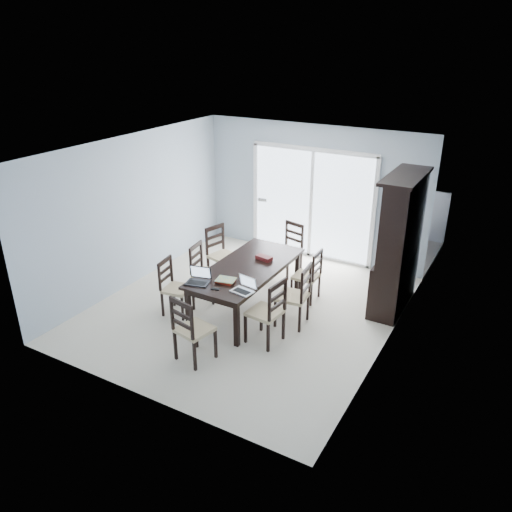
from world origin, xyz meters
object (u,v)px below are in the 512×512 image
object	(u,v)px
laptop_dark	(197,280)
game_box	(264,258)
chair_right_far	(311,270)
hot_tub	(315,214)
cell_phone	(215,289)
chair_end_far	(290,243)
laptop_silver	(242,289)
chair_left_near	(172,281)
chair_right_mid	(299,289)
china_hutch	(399,245)
chair_left_mid	(202,266)
chair_left_far	(219,248)
chair_right_near	(271,306)
dining_table	(247,271)
chair_end_near	(189,324)

from	to	relation	value
laptop_dark	game_box	xyz separation A→B (m)	(0.44, 1.22, -0.02)
chair_right_far	laptop_dark	bearing A→B (deg)	144.25
chair_right_far	hot_tub	size ratio (longest dim) A/B	0.47
chair_right_far	cell_phone	bearing A→B (deg)	153.37
chair_end_far	laptop_silver	bearing A→B (deg)	113.72
chair_left_near	chair_right_mid	distance (m)	2.00
chair_left_near	hot_tub	distance (m)	4.19
china_hutch	hot_tub	world-z (taller)	china_hutch
chair_right_far	chair_left_mid	bearing A→B (deg)	114.10
chair_left_far	cell_phone	world-z (taller)	chair_left_far
china_hutch	chair_right_far	distance (m)	1.44
chair_right_near	cell_phone	world-z (taller)	chair_right_near
chair_left_near	chair_left_far	bearing A→B (deg)	172.52
dining_table	chair_left_far	xyz separation A→B (m)	(-0.98, 0.70, -0.06)
china_hutch	hot_tub	xyz separation A→B (m)	(-2.34, 2.21, -0.55)
chair_left_mid	chair_right_near	distance (m)	1.79
laptop_dark	laptop_silver	size ratio (longest dim) A/B	1.11
chair_left_mid	china_hutch	bearing A→B (deg)	106.26
chair_left_mid	laptop_silver	xyz separation A→B (m)	(1.23, -0.75, 0.22)
dining_table	game_box	world-z (taller)	game_box
chair_right_near	laptop_dark	size ratio (longest dim) A/B	3.08
chair_left_mid	hot_tub	size ratio (longest dim) A/B	0.49
chair_right_near	game_box	distance (m)	1.27
china_hutch	chair_right_far	world-z (taller)	china_hutch
chair_left_near	cell_phone	distance (m)	1.01
chair_left_near	laptop_dark	bearing A→B (deg)	65.93
chair_right_far	laptop_dark	size ratio (longest dim) A/B	2.75
chair_right_near	hot_tub	xyz separation A→B (m)	(-1.11, 4.16, -0.10)
chair_right_far	chair_end_far	bearing A→B (deg)	42.47
chair_left_far	chair_right_mid	bearing A→B (deg)	83.42
chair_right_far	chair_end_far	size ratio (longest dim) A/B	0.93
chair_right_mid	cell_phone	distance (m)	1.26
chair_right_near	laptop_dark	distance (m)	1.15
chair_left_near	chair_left_mid	world-z (taller)	chair_left_mid
china_hutch	chair_end_far	distance (m)	2.10
chair_left_far	chair_end_near	xyz separation A→B (m)	(1.05, -2.33, -0.01)
chair_right_mid	chair_left_mid	bearing A→B (deg)	83.12
chair_left_far	laptop_silver	world-z (taller)	chair_left_far
cell_phone	game_box	bearing A→B (deg)	69.95
china_hutch	chair_left_far	size ratio (longest dim) A/B	1.91
chair_left_far	laptop_silver	bearing A→B (deg)	57.75
laptop_silver	cell_phone	bearing A→B (deg)	-152.91
laptop_dark	china_hutch	bearing A→B (deg)	28.11
chair_left_far	chair_right_mid	xyz separation A→B (m)	(1.91, -0.75, -0.00)
chair_end_far	chair_left_far	bearing A→B (deg)	55.67
dining_table	chair_left_far	bearing A→B (deg)	144.57
chair_end_near	chair_end_far	bearing A→B (deg)	102.49
chair_left_near	chair_right_far	size ratio (longest dim) A/B	1.01
chair_left_far	hot_tub	distance (m)	2.84
chair_end_far	laptop_dark	xyz separation A→B (m)	(-0.33, -2.43, 0.22)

